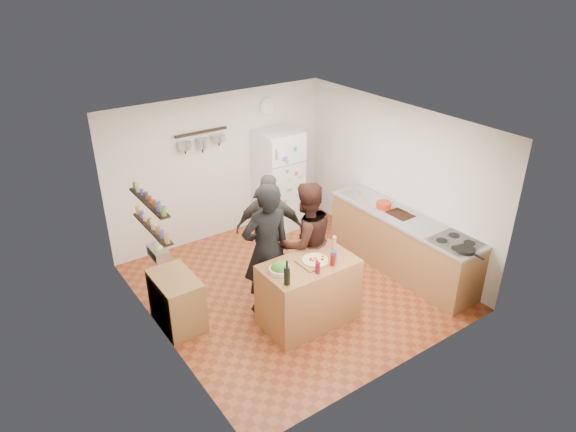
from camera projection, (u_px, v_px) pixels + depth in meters
room_shell at (277, 202)px, 7.43m from camera, size 4.20×4.20×4.20m
prep_island at (308, 292)px, 6.79m from camera, size 1.25×0.72×0.91m
pizza_board at (315, 261)px, 6.61m from camera, size 0.42×0.34×0.02m
pizza at (315, 260)px, 6.60m from camera, size 0.34×0.34×0.02m
salad_bowl at (280, 270)px, 6.40m from camera, size 0.28×0.28×0.06m
wine_bottle at (287, 275)px, 6.12m from camera, size 0.08×0.08×0.24m
wine_glass_near at (318, 268)px, 6.35m from camera, size 0.06×0.06×0.15m
wine_glass_far at (333, 260)px, 6.52m from camera, size 0.06×0.06×0.15m
pepper_mill at (334, 245)px, 6.81m from camera, size 0.06×0.06×0.19m
salt_canister at (333, 256)px, 6.62m from camera, size 0.08×0.08×0.13m
person_left at (266, 250)px, 6.80m from camera, size 0.74×0.52×1.91m
person_center at (306, 242)px, 7.14m from camera, size 0.92×0.75×1.77m
person_back at (270, 230)px, 7.50m from camera, size 1.05×0.95×1.72m
counter_run at (401, 243)px, 7.97m from camera, size 0.63×2.63×0.90m
stove_top at (455, 243)px, 7.07m from camera, size 0.60×0.62×0.02m
skillet at (466, 250)px, 6.82m from camera, size 0.25×0.25×0.05m
sink at (366, 197)px, 8.38m from camera, size 0.50×0.80×0.03m
cutting_board at (400, 215)px, 7.83m from camera, size 0.30×0.40×0.02m
red_bowl at (384, 205)px, 8.00m from camera, size 0.23×0.23×0.10m
fridge at (279, 180)px, 9.06m from camera, size 0.70×0.68×1.80m
wall_clock at (267, 106)px, 8.74m from camera, size 0.30×0.03×0.30m
spice_shelf_lower at (152, 228)px, 6.19m from camera, size 0.12×1.00×0.02m
spice_shelf_upper at (149, 202)px, 6.03m from camera, size 0.12×1.00×0.02m
produce_basket at (158, 253)px, 6.36m from camera, size 0.18×0.35×0.14m
side_table at (177, 301)px, 6.78m from camera, size 0.50×0.80×0.73m
pot_rack at (201, 132)px, 8.11m from camera, size 0.90×0.04×0.04m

